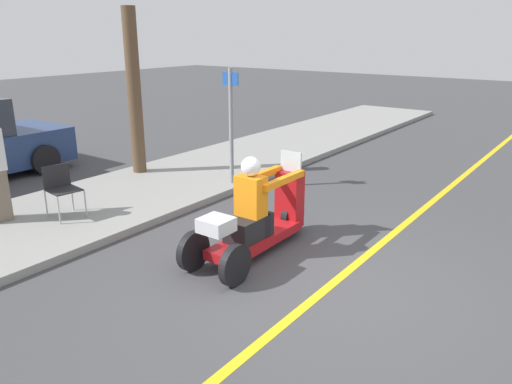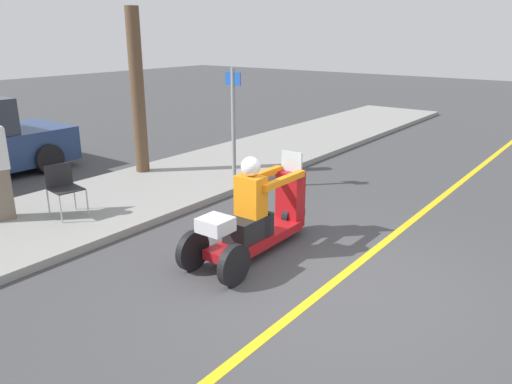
{
  "view_description": "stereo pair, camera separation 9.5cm",
  "coord_description": "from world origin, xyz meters",
  "px_view_note": "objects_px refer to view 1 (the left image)",
  "views": [
    {
      "loc": [
        -4.88,
        -2.48,
        2.95
      ],
      "look_at": [
        0.26,
        1.29,
        0.89
      ],
      "focal_mm": 35.0,
      "sensor_mm": 36.0,
      "label": 1
    },
    {
      "loc": [
        -4.82,
        -2.56,
        2.95
      ],
      "look_at": [
        0.26,
        1.29,
        0.89
      ],
      "focal_mm": 35.0,
      "sensor_mm": 36.0,
      "label": 2
    }
  ],
  "objects_px": {
    "motorcycle_trike": "(257,219)",
    "folding_chair_curbside": "(61,185)",
    "tree_trunk": "(134,92)",
    "street_sign": "(231,122)"
  },
  "relations": [
    {
      "from": "tree_trunk",
      "to": "motorcycle_trike",
      "type": "bearing_deg",
      "value": -110.82
    },
    {
      "from": "motorcycle_trike",
      "to": "tree_trunk",
      "type": "height_order",
      "value": "tree_trunk"
    },
    {
      "from": "motorcycle_trike",
      "to": "tree_trunk",
      "type": "relative_size",
      "value": 0.72
    },
    {
      "from": "motorcycle_trike",
      "to": "folding_chair_curbside",
      "type": "relative_size",
      "value": 2.89
    },
    {
      "from": "motorcycle_trike",
      "to": "tree_trunk",
      "type": "bearing_deg",
      "value": 69.18
    },
    {
      "from": "folding_chair_curbside",
      "to": "tree_trunk",
      "type": "distance_m",
      "value": 2.97
    },
    {
      "from": "folding_chair_curbside",
      "to": "street_sign",
      "type": "xyz_separation_m",
      "value": [
        3.03,
        -1.03,
        0.69
      ]
    },
    {
      "from": "motorcycle_trike",
      "to": "folding_chair_curbside",
      "type": "distance_m",
      "value": 3.32
    },
    {
      "from": "tree_trunk",
      "to": "street_sign",
      "type": "height_order",
      "value": "tree_trunk"
    },
    {
      "from": "tree_trunk",
      "to": "street_sign",
      "type": "relative_size",
      "value": 1.5
    }
  ]
}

